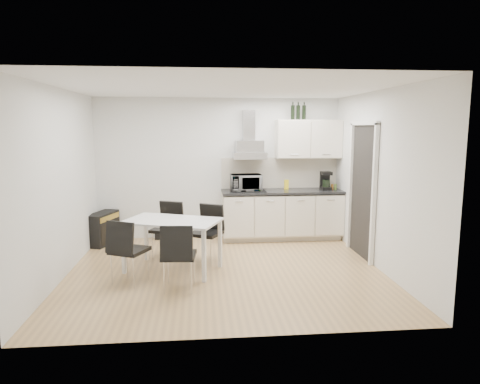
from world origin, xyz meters
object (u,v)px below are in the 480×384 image
object	(u,v)px
kitchenette	(283,195)
chair_far_left	(167,230)
chair_near_right	(179,256)
chair_far_right	(206,234)
guitar_amp	(103,228)
chair_near_left	(130,251)
floor_speaker	(160,231)
dining_table	(172,226)

from	to	relation	value
kitchenette	chair_far_left	size ratio (longest dim) A/B	2.86
chair_far_left	chair_near_right	size ratio (longest dim) A/B	1.00
chair_far_right	guitar_amp	size ratio (longest dim) A/B	1.19
chair_near_left	chair_far_right	bearing A→B (deg)	64.50
chair_far_right	chair_near_left	bearing A→B (deg)	67.82
chair_far_left	chair_near_right	xyz separation A→B (m)	(0.26, -1.41, 0.00)
kitchenette	guitar_amp	distance (m)	3.32
chair_far_left	floor_speaker	world-z (taller)	chair_far_left
chair_near_left	kitchenette	bearing A→B (deg)	66.16
chair_far_right	chair_near_right	size ratio (longest dim) A/B	1.00
chair_near_right	floor_speaker	size ratio (longest dim) A/B	2.97
chair_far_left	guitar_amp	xyz separation A→B (m)	(-1.19, 0.89, -0.15)
guitar_amp	floor_speaker	xyz separation A→B (m)	(0.98, 0.25, -0.14)
dining_table	chair_far_left	xyz separation A→B (m)	(-0.14, 0.65, -0.22)
guitar_amp	chair_near_left	bearing A→B (deg)	-49.57
chair_far_right	guitar_amp	xyz separation A→B (m)	(-1.82, 1.19, -0.15)
kitchenette	guitar_amp	xyz separation A→B (m)	(-3.27, -0.08, -0.54)
chair_near_right	dining_table	bearing A→B (deg)	104.46
dining_table	guitar_amp	size ratio (longest dim) A/B	2.04
chair_near_left	guitar_amp	distance (m)	2.16
chair_near_right	guitar_amp	distance (m)	2.73
kitchenette	dining_table	size ratio (longest dim) A/B	1.67
dining_table	chair_far_right	distance (m)	0.64
kitchenette	chair_near_left	size ratio (longest dim) A/B	2.86
dining_table	chair_near_left	size ratio (longest dim) A/B	1.71
chair_far_left	guitar_amp	size ratio (longest dim) A/B	1.19
chair_far_right	floor_speaker	xyz separation A→B (m)	(-0.84, 1.44, -0.29)
chair_near_left	guitar_amp	world-z (taller)	chair_near_left
chair_near_right	guitar_amp	xyz separation A→B (m)	(-1.45, 2.30, -0.15)
guitar_amp	floor_speaker	world-z (taller)	guitar_amp
dining_table	chair_far_left	distance (m)	0.70
dining_table	chair_far_left	bearing A→B (deg)	123.65
guitar_amp	floor_speaker	size ratio (longest dim) A/B	2.49
guitar_amp	chair_far_right	bearing A→B (deg)	-14.22
dining_table	guitar_amp	world-z (taller)	dining_table
chair_far_right	floor_speaker	size ratio (longest dim) A/B	2.97
chair_far_left	chair_near_left	world-z (taller)	same
dining_table	chair_far_left	size ratio (longest dim) A/B	1.71
chair_near_left	guitar_amp	xyz separation A→B (m)	(-0.79, 2.01, -0.15)
dining_table	chair_near_left	bearing A→B (deg)	-117.29
kitchenette	floor_speaker	distance (m)	2.40
chair_far_left	chair_far_right	world-z (taller)	same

